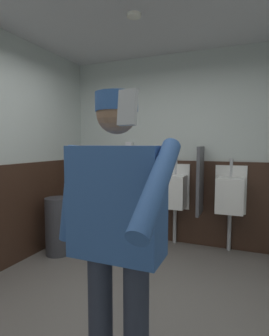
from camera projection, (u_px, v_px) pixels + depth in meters
ground_plane at (117, 323)px, 2.20m from camera, size 3.84×4.55×0.04m
wall_back at (178, 150)px, 3.96m from camera, size 3.84×0.12×2.70m
wainscot_band_back at (176, 201)px, 3.95m from camera, size 3.24×0.03×1.20m
downlight_far at (134, 15)px, 2.65m from camera, size 0.14×0.14×0.03m
urinal_left at (174, 191)px, 3.80m from camera, size 0.40×0.34×1.24m
urinal_middle at (230, 195)px, 3.52m from camera, size 0.40×0.34×1.24m
privacy_divider_panel at (200, 181)px, 3.58m from camera, size 0.04×0.40×0.90m
person at (117, 224)px, 1.45m from camera, size 0.72×0.60×1.69m
cell_phone at (128, 108)px, 0.83m from camera, size 0.06×0.04×0.11m
trash_bin at (58, 226)px, 3.52m from camera, size 0.32×0.32×0.74m
soap_dispenser at (129, 148)px, 4.14m from camera, size 0.10×0.07×0.18m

